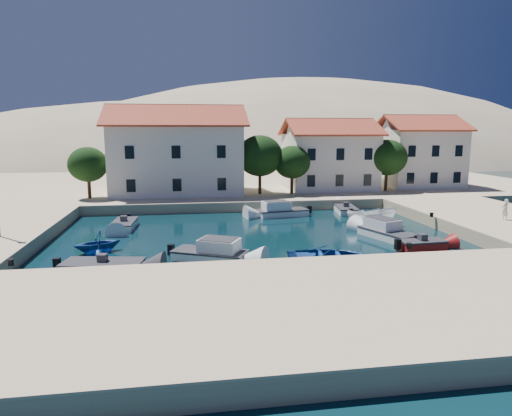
% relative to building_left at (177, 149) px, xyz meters
% --- Properties ---
extents(ground, '(400.00, 400.00, 0.00)m').
position_rel_building_left_xyz_m(ground, '(6.00, -28.00, -5.94)').
color(ground, black).
rests_on(ground, ground).
extents(quay_south, '(52.00, 12.00, 1.00)m').
position_rel_building_left_xyz_m(quay_south, '(6.00, -34.00, -5.44)').
color(quay_south, '#C7AD88').
rests_on(quay_south, ground).
extents(quay_east, '(11.00, 20.00, 1.00)m').
position_rel_building_left_xyz_m(quay_east, '(26.50, -18.00, -5.44)').
color(quay_east, '#C7AD88').
rests_on(quay_east, ground).
extents(quay_north, '(80.00, 36.00, 1.00)m').
position_rel_building_left_xyz_m(quay_north, '(8.00, 10.00, -5.44)').
color(quay_north, '#C7AD88').
rests_on(quay_north, ground).
extents(hills, '(254.00, 176.00, 99.00)m').
position_rel_building_left_xyz_m(hills, '(26.64, 95.62, -29.34)').
color(hills, tan).
rests_on(hills, ground).
extents(building_left, '(14.70, 9.45, 9.70)m').
position_rel_building_left_xyz_m(building_left, '(0.00, 0.00, 0.00)').
color(building_left, white).
rests_on(building_left, quay_north).
extents(building_mid, '(10.50, 8.40, 8.30)m').
position_rel_building_left_xyz_m(building_mid, '(18.00, 1.00, -0.71)').
color(building_mid, white).
rests_on(building_mid, quay_north).
extents(building_right, '(9.45, 8.40, 8.80)m').
position_rel_building_left_xyz_m(building_right, '(30.00, 2.00, -0.46)').
color(building_right, white).
rests_on(building_right, quay_north).
extents(trees, '(37.30, 5.30, 6.45)m').
position_rel_building_left_xyz_m(trees, '(10.51, -2.54, -1.10)').
color(trees, '#382314').
rests_on(trees, quay_north).
extents(bollards, '(29.36, 9.56, 0.30)m').
position_rel_building_left_xyz_m(bollards, '(8.80, -24.13, -4.79)').
color(bollards, black).
rests_on(bollards, ground).
extents(motorboat_grey_sw, '(4.77, 2.74, 1.25)m').
position_rel_building_left_xyz_m(motorboat_grey_sw, '(-3.92, -25.83, -5.64)').
color(motorboat_grey_sw, '#343439').
rests_on(motorboat_grey_sw, ground).
extents(cabin_cruiser_south, '(4.98, 3.80, 1.60)m').
position_rel_building_left_xyz_m(cabin_cruiser_south, '(2.26, -24.40, -5.46)').
color(cabin_cruiser_south, white).
rests_on(cabin_cruiser_south, ground).
extents(rowboat_south, '(5.32, 4.16, 1.00)m').
position_rel_building_left_xyz_m(rowboat_south, '(9.39, -25.69, -5.94)').
color(rowboat_south, navy).
rests_on(rowboat_south, ground).
extents(motorboat_red_se, '(3.28, 1.67, 1.25)m').
position_rel_building_left_xyz_m(motorboat_red_se, '(16.68, -23.95, -5.64)').
color(motorboat_red_se, maroon).
rests_on(motorboat_red_se, ground).
extents(cabin_cruiser_east, '(3.40, 5.18, 1.60)m').
position_rel_building_left_xyz_m(cabin_cruiser_east, '(15.73, -20.67, -5.46)').
color(cabin_cruiser_east, white).
rests_on(cabin_cruiser_east, ground).
extents(boat_east, '(4.55, 1.88, 1.73)m').
position_rel_building_left_xyz_m(boat_east, '(16.26, -16.38, -5.94)').
color(boat_east, white).
rests_on(boat_east, ground).
extents(motorboat_white_ne, '(2.31, 4.04, 1.25)m').
position_rel_building_left_xyz_m(motorboat_white_ne, '(16.30, -9.98, -5.64)').
color(motorboat_white_ne, white).
rests_on(motorboat_white_ne, ground).
extents(rowboat_west, '(3.77, 3.55, 1.57)m').
position_rel_building_left_xyz_m(rowboat_west, '(-5.01, -21.34, -5.94)').
color(rowboat_west, navy).
rests_on(rowboat_west, ground).
extents(motorboat_white_west, '(1.98, 4.05, 1.25)m').
position_rel_building_left_xyz_m(motorboat_white_west, '(-4.22, -14.00, -5.64)').
color(motorboat_white_west, white).
rests_on(motorboat_white_west, ground).
extents(cabin_cruiser_north, '(4.98, 2.73, 1.60)m').
position_rel_building_left_xyz_m(cabin_cruiser_north, '(9.85, -10.58, -5.46)').
color(cabin_cruiser_north, white).
rests_on(cabin_cruiser_north, ground).
extents(pedestrian, '(0.68, 0.52, 1.65)m').
position_rel_building_left_xyz_m(pedestrian, '(25.74, -20.02, -4.11)').
color(pedestrian, silver).
rests_on(pedestrian, quay_east).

